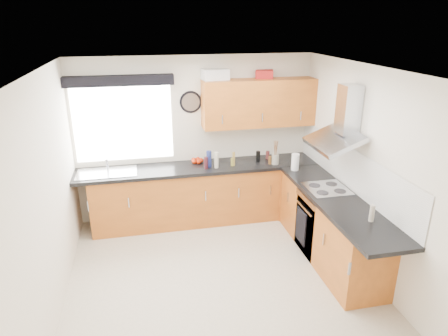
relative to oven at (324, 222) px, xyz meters
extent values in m
plane|color=beige|center=(-1.50, -0.30, -0.42)|extent=(3.60, 3.60, 0.00)
cube|color=white|center=(-1.50, -0.30, 2.08)|extent=(3.60, 3.60, 0.02)
cube|color=silver|center=(-1.50, 1.50, 0.82)|extent=(3.60, 0.02, 2.50)
cube|color=silver|center=(-1.50, -2.10, 0.82)|extent=(3.60, 0.02, 2.50)
cube|color=silver|center=(-3.30, -0.30, 0.82)|extent=(0.02, 3.60, 2.50)
cube|color=silver|center=(0.30, -0.30, 0.82)|extent=(0.02, 3.60, 2.50)
cube|color=silver|center=(-2.55, 1.49, 1.12)|extent=(1.40, 0.02, 1.10)
cube|color=black|center=(-2.55, 1.40, 1.76)|extent=(1.50, 0.18, 0.14)
cube|color=white|center=(0.29, 0.00, 0.75)|extent=(0.01, 3.00, 0.54)
cube|color=#9A4F19|center=(-1.60, 1.21, 0.01)|extent=(3.00, 0.58, 0.86)
cube|color=#9A4F19|center=(0.00, 1.20, 0.01)|extent=(0.60, 0.60, 0.86)
cube|color=#9A4F19|center=(0.01, -0.15, 0.01)|extent=(0.58, 2.10, 0.86)
cube|color=black|center=(-1.50, 1.20, 0.46)|extent=(3.60, 0.62, 0.05)
cube|color=black|center=(0.00, -0.30, 0.46)|extent=(0.62, 2.42, 0.05)
cube|color=black|center=(0.00, 0.00, 0.00)|extent=(0.56, 0.58, 0.85)
cube|color=#B3B8C4|center=(0.00, 0.00, 0.49)|extent=(0.52, 0.52, 0.01)
cube|color=#9A4F19|center=(-0.55, 1.32, 1.38)|extent=(1.70, 0.35, 0.70)
cube|color=silver|center=(-1.65, 1.22, -0.02)|extent=(0.59, 0.57, 0.80)
cylinder|color=black|center=(-1.55, 1.48, 1.40)|extent=(0.33, 0.04, 0.33)
cube|color=silver|center=(-1.20, 1.42, 1.80)|extent=(0.40, 0.32, 0.15)
cube|color=#AC1B19|center=(-0.45, 1.42, 1.78)|extent=(0.31, 0.28, 0.12)
cylinder|color=gray|center=(-0.35, 1.05, 0.56)|extent=(0.14, 0.14, 0.15)
cylinder|color=silver|center=(-0.15, 0.75, 0.61)|extent=(0.12, 0.12, 0.24)
cylinder|color=olive|center=(-0.98, 1.11, 0.59)|extent=(0.04, 0.04, 0.21)
cylinder|color=#B3AA99|center=(-1.25, 1.08, 0.61)|extent=(0.06, 0.06, 0.24)
cylinder|color=#592120|center=(-0.38, 1.31, 0.55)|extent=(0.06, 0.06, 0.12)
cylinder|color=#38141A|center=(-1.41, 1.07, 0.57)|extent=(0.06, 0.06, 0.18)
cylinder|color=olive|center=(-1.00, 1.11, 0.54)|extent=(0.05, 0.05, 0.12)
cylinder|color=#163814|center=(-1.22, 1.27, 0.57)|extent=(0.04, 0.04, 0.18)
cylinder|color=navy|center=(-1.35, 1.14, 0.61)|extent=(0.08, 0.08, 0.25)
cylinder|color=brown|center=(-0.43, 1.07, 0.55)|extent=(0.05, 0.05, 0.12)
cylinder|color=black|center=(-0.57, 1.22, 0.57)|extent=(0.07, 0.07, 0.16)
cylinder|color=#B0A796|center=(0.08, -0.90, 0.58)|extent=(0.06, 0.06, 0.19)
camera|label=1|loc=(-2.30, -4.35, 2.57)|focal=32.00mm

